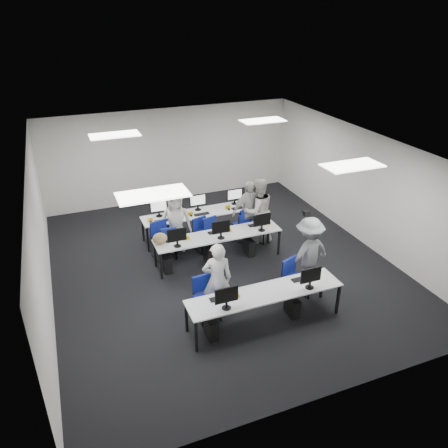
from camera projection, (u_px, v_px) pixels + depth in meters
name	position (u px, v px, depth m)	size (l,w,h in m)	color
room	(221.00, 210.00, 10.27)	(9.00, 9.02, 3.00)	black
ceiling_panels	(221.00, 149.00, 9.60)	(5.20, 4.60, 0.02)	white
desk_front	(265.00, 294.00, 8.64)	(3.20, 0.70, 0.73)	silver
desk_mid	(218.00, 237.00, 10.80)	(3.20, 0.70, 0.73)	silver
desk_back	(200.00, 214.00, 11.97)	(3.20, 0.70, 0.73)	silver
equipment_front	(256.00, 310.00, 8.71)	(2.51, 0.41, 1.19)	#0C38A8
equipment_mid	(211.00, 250.00, 10.87)	(2.91, 0.41, 1.19)	white
equipment_back	(207.00, 223.00, 12.19)	(2.91, 0.41, 1.19)	white
chair_0	(207.00, 305.00, 8.96)	(0.49, 0.53, 0.92)	navy
chair_1	(295.00, 287.00, 9.55)	(0.61, 0.63, 0.94)	navy
chair_2	(163.00, 247.00, 11.08)	(0.58, 0.61, 0.97)	navy
chair_3	(203.00, 240.00, 11.50)	(0.52, 0.55, 0.86)	navy
chair_4	(252.00, 233.00, 11.75)	(0.58, 0.61, 0.96)	navy
chair_5	(168.00, 246.00, 11.22)	(0.46, 0.50, 0.87)	navy
chair_6	(206.00, 235.00, 11.73)	(0.53, 0.56, 0.88)	navy
chair_7	(241.00, 230.00, 12.00)	(0.44, 0.47, 0.83)	navy
handbag	(160.00, 239.00, 10.31)	(0.35, 0.22, 0.29)	#9B7650
student_0	(217.00, 280.00, 8.84)	(0.61, 0.40, 1.66)	beige
student_1	(258.00, 211.00, 11.65)	(0.87, 0.68, 1.80)	beige
student_2	(176.00, 221.00, 11.25)	(0.80, 0.52, 1.63)	beige
student_3	(248.00, 211.00, 11.70)	(1.01, 0.42, 1.72)	beige
photographer	(308.00, 253.00, 9.75)	(1.10, 0.63, 1.71)	slate
dslr_camera	(307.00, 213.00, 9.48)	(0.14, 0.18, 0.10)	black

